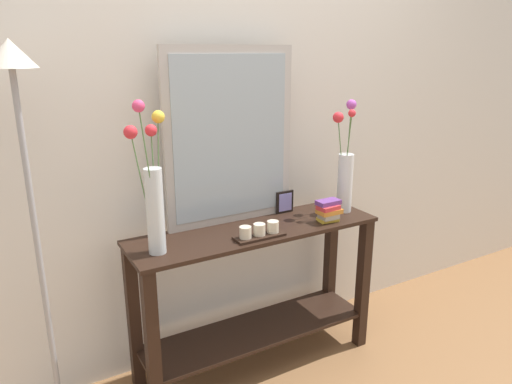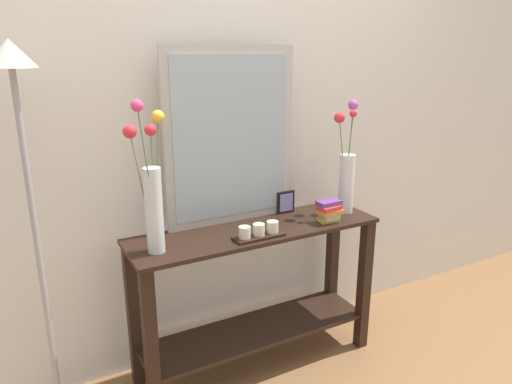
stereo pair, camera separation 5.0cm
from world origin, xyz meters
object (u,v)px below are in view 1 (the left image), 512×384
console_table (256,284)px  candle_tray (259,232)px  tall_vase_left (153,192)px  book_stack (329,211)px  mirror_leaning (230,138)px  vase_right (345,172)px  picture_frame_small (285,202)px  floor_lamp (29,187)px

console_table → candle_tray: candle_tray is taller
console_table → candle_tray: bearing=-112.2°
tall_vase_left → book_stack: tall_vase_left is taller
mirror_leaning → vase_right: bearing=-15.0°
console_table → picture_frame_small: (0.25, 0.13, 0.37)m
vase_right → book_stack: bearing=-152.6°
vase_right → console_table: bearing=179.0°
console_table → book_stack: 0.53m
vase_right → floor_lamp: 1.52m
tall_vase_left → candle_tray: (0.47, -0.08, -0.24)m
console_table → tall_vase_left: 0.77m
picture_frame_small → book_stack: picture_frame_small is taller
vase_right → candle_tray: size_ratio=2.43×
book_stack → floor_lamp: bearing=174.8°
vase_right → book_stack: vase_right is taller
vase_right → candle_tray: vase_right is taller
vase_right → floor_lamp: (-1.51, 0.03, 0.13)m
tall_vase_left → floor_lamp: size_ratio=0.40×
mirror_leaning → picture_frame_small: (0.31, -0.02, -0.37)m
console_table → tall_vase_left: tall_vase_left is taller
vase_right → book_stack: 0.25m
vase_right → floor_lamp: size_ratio=0.36×
book_stack → mirror_leaning: bearing=149.8°
console_table → vase_right: vase_right is taller
floor_lamp → console_table: bearing=-1.4°
vase_right → floor_lamp: floor_lamp is taller
console_table → vase_right: size_ratio=2.13×
tall_vase_left → picture_frame_small: size_ratio=5.49×
console_table → picture_frame_small: 0.46m
candle_tray → picture_frame_small: size_ratio=2.03×
console_table → vase_right: (0.54, -0.01, 0.52)m
console_table → candle_tray: size_ratio=5.19×
mirror_leaning → floor_lamp: (-0.91, -0.13, -0.09)m
mirror_leaning → candle_tray: size_ratio=3.54×
candle_tray → floor_lamp: (-0.93, 0.13, 0.32)m
picture_frame_small → book_stack: (0.12, -0.22, -0.00)m
picture_frame_small → book_stack: 0.25m
console_table → book_stack: book_stack is taller
candle_tray → mirror_leaning: bearing=92.7°
candle_tray → floor_lamp: size_ratio=0.15×
candle_tray → floor_lamp: 0.99m
mirror_leaning → book_stack: (0.43, -0.25, -0.37)m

